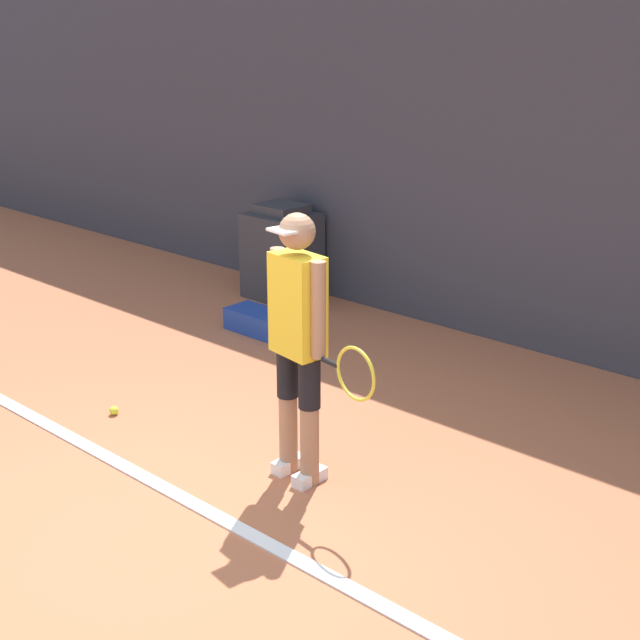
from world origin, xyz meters
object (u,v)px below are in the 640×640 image
(tennis_player, at_px, (299,336))
(equipment_bag, at_px, (265,323))
(tennis_ball, at_px, (114,410))
(covered_chair, at_px, (282,253))

(tennis_player, distance_m, equipment_bag, 2.84)
(tennis_player, relative_size, tennis_ball, 25.33)
(tennis_ball, relative_size, covered_chair, 0.07)
(tennis_ball, distance_m, equipment_bag, 2.03)
(equipment_bag, bearing_deg, covered_chair, 126.57)
(covered_chair, relative_size, equipment_bag, 1.23)
(covered_chair, xyz_separation_m, equipment_bag, (0.69, -0.93, -0.36))
(tennis_player, relative_size, equipment_bag, 2.15)
(tennis_player, bearing_deg, equipment_bag, 148.93)
(tennis_player, height_order, covered_chair, tennis_player)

